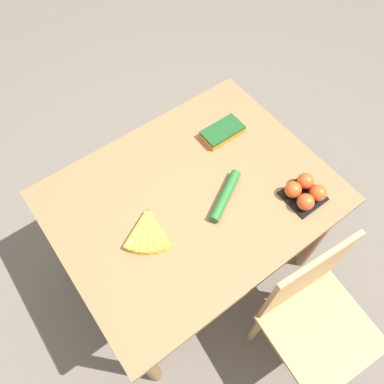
{
  "coord_description": "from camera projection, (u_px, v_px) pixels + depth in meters",
  "views": [
    {
      "loc": [
        0.46,
        0.63,
        2.1
      ],
      "look_at": [
        0.0,
        0.0,
        0.79
      ],
      "focal_mm": 35.0,
      "sensor_mm": 36.0,
      "label": 1
    }
  ],
  "objects": [
    {
      "name": "banana_bunch",
      "position": [
        148.0,
        231.0,
        1.45
      ],
      "size": [
        0.17,
        0.18,
        0.03
      ],
      "color": "brown",
      "rests_on": "dining_table"
    },
    {
      "name": "cucumber_near",
      "position": [
        225.0,
        196.0,
        1.53
      ],
      "size": [
        0.24,
        0.16,
        0.04
      ],
      "color": "#236028",
      "rests_on": "dining_table"
    },
    {
      "name": "ground_plane",
      "position": [
        192.0,
        260.0,
        2.21
      ],
      "size": [
        12.0,
        12.0,
        0.0
      ],
      "primitive_type": "plane",
      "color": "#665B51"
    },
    {
      "name": "chair",
      "position": [
        313.0,
        317.0,
        1.59
      ],
      "size": [
        0.45,
        0.44,
        0.88
      ],
      "rotation": [
        0.0,
        0.0,
        3.05
      ],
      "color": "tan",
      "rests_on": "ground_plane"
    },
    {
      "name": "tomato_pack",
      "position": [
        305.0,
        192.0,
        1.52
      ],
      "size": [
        0.15,
        0.15,
        0.08
      ],
      "color": "black",
      "rests_on": "dining_table"
    },
    {
      "name": "dining_table",
      "position": [
        192.0,
        209.0,
        1.65
      ],
      "size": [
        1.14,
        0.88,
        0.76
      ],
      "color": "olive",
      "rests_on": "ground_plane"
    },
    {
      "name": "carrot_bag",
      "position": [
        222.0,
        131.0,
        1.7
      ],
      "size": [
        0.19,
        0.1,
        0.04
      ],
      "color": "orange",
      "rests_on": "dining_table"
    }
  ]
}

